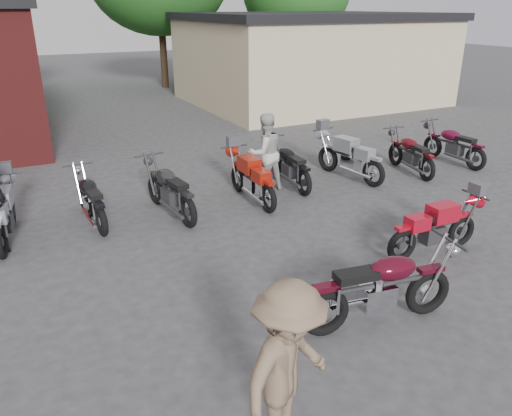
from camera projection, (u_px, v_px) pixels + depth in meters
name	position (u px, v px, depth m)	size (l,w,h in m)	color
ground	(378.00, 324.00, 6.81)	(90.00, 90.00, 0.00)	#363638
stucco_building	(310.00, 61.00, 22.11)	(10.00, 8.00, 3.50)	tan
tree_3	(296.00, 10.00, 28.59)	(6.08, 6.08, 7.60)	#124517
vintage_motorcycle	(383.00, 283.00, 6.60)	(2.17, 0.72, 1.26)	#450817
sportbike	(436.00, 225.00, 8.58)	(1.86, 0.62, 1.08)	#B30E22
helmet	(293.00, 331.00, 6.47)	(0.26, 0.26, 0.24)	red
person_light	(265.00, 153.00, 11.43)	(0.88, 0.69, 1.82)	#B7B8B3
person_tan	(288.00, 373.00, 4.55)	(1.20, 0.69, 1.86)	#775F49
row_bike_1	(3.00, 211.00, 9.05)	(1.98, 0.65, 1.15)	gray
row_bike_2	(90.00, 197.00, 9.81)	(1.91, 0.63, 1.11)	black
row_bike_3	(169.00, 187.00, 10.18)	(2.08, 0.69, 1.20)	black
row_bike_4	(252.00, 176.00, 10.91)	(2.01, 0.66, 1.17)	#A81C0E
row_bike_5	(289.00, 163.00, 11.85)	(1.98, 0.65, 1.15)	black
row_bike_6	(349.00, 155.00, 12.36)	(2.11, 0.70, 1.22)	gray
row_bike_7	(411.00, 151.00, 12.82)	(1.93, 0.64, 1.12)	#500A11
row_bike_8	(453.00, 143.00, 13.57)	(2.00, 0.66, 1.16)	#540A26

